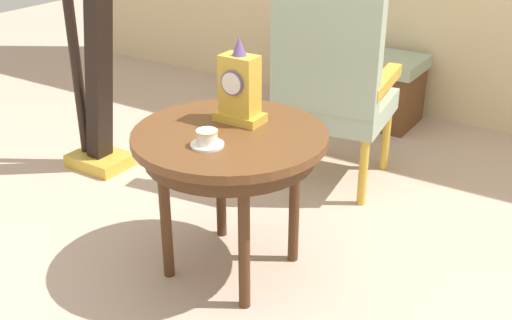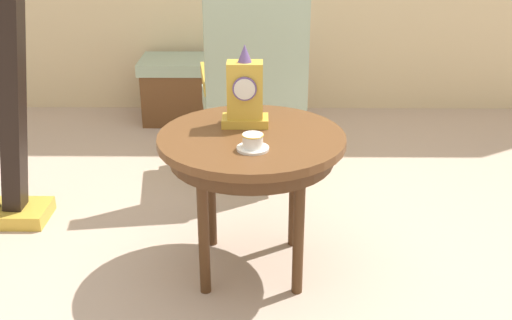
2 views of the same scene
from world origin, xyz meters
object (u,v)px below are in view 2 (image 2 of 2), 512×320
Objects in this scene: side_table at (252,152)px; window_bench at (208,89)px; harp at (0,82)px; teacup_left at (253,143)px; armchair at (254,78)px; mantel_clock at (245,94)px.

side_table reaches higher than window_bench.
window_bench is (-0.34, 1.88, -0.32)m from side_table.
window_bench is (0.80, 1.47, -0.49)m from harp.
teacup_left is 1.03m from armchair.
mantel_clock is at bearing -91.85° from armchair.
harp is (-1.11, 0.29, -0.04)m from mantel_clock.
teacup_left reaches higher than window_bench.
window_bench is (-0.31, 1.77, -0.53)m from mantel_clock.
harp is at bearing -118.63° from window_bench.
teacup_left is 0.07× the size of harp.
side_table is at bearing -79.84° from window_bench.
harp is (-1.14, -0.47, 0.12)m from armchair.
armchair reaches higher than mantel_clock.
harp is at bearing 160.50° from side_table.
armchair is at bearing -71.57° from window_bench.
window_bench is at bearing 108.43° from armchair.
armchair is 0.65× the size of harp.
harp reaches higher than armchair.
harp is at bearing 154.17° from teacup_left.
mantel_clock reaches higher than teacup_left.
mantel_clock is 0.78m from armchair.
harp is 1.93× the size of window_bench.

